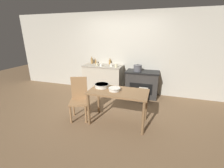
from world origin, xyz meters
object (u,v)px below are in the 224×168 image
chair (79,98)px  stock_pot (138,68)px  mixing_bowl_small (102,85)px  cup_center (101,65)px  bottle_left (110,62)px  stove (142,84)px  bottle_far_left (96,62)px  cup_center_right (116,66)px  cup_mid_right (97,64)px  work_table (118,96)px  bottle_mid_left (92,61)px  cup_center_left (111,65)px  flour_sack (143,95)px  mixing_bowl_large (114,89)px

chair → stock_pot: 2.02m
mixing_bowl_small → cup_center: 1.46m
cup_center → bottle_left: bearing=71.0°
stove → bottle_left: bottle_left is taller
bottle_far_left → cup_center_right: (0.82, -0.35, -0.02)m
stove → cup_mid_right: 1.54m
stove → bottle_far_left: 1.71m
work_table → bottle_mid_left: size_ratio=5.39×
chair → cup_center_left: 1.67m
mixing_bowl_small → work_table: bearing=-14.9°
mixing_bowl_small → cup_center_right: (-0.06, 1.34, 0.18)m
chair → flour_sack: (1.31, 1.30, -0.29)m
cup_mid_right → flour_sack: bearing=-10.4°
bottle_mid_left → bottle_far_left: bearing=-4.8°
bottle_left → chair: bearing=-92.9°
work_table → stock_pot: stock_pot is taller
chair → flour_sack: bearing=24.2°
chair → bottle_mid_left: size_ratio=4.17×
cup_center → stock_pot: bearing=7.9°
bottle_mid_left → cup_mid_right: bottle_mid_left is taller
stock_pot → cup_mid_right: stock_pot is taller
flour_sack → mixing_bowl_small: size_ratio=1.28×
bottle_mid_left → cup_center: 0.61m
bottle_left → flour_sack: bearing=-27.5°
bottle_left → cup_mid_right: bearing=-132.0°
flour_sack → cup_center_right: (-0.87, 0.21, 0.76)m
stock_pot → bottle_left: bearing=164.5°
stove → stock_pot: size_ratio=3.93×
mixing_bowl_small → cup_center_left: (-0.24, 1.41, 0.18)m
chair → bottle_mid_left: (-0.53, 1.88, 0.51)m
bottle_far_left → flour_sack: bearing=-18.3°
bottle_far_left → chair: bearing=-78.3°
flour_sack → stock_pot: 0.82m
mixing_bowl_large → bottle_left: 2.02m
stock_pot → mixing_bowl_large: size_ratio=0.99×
cup_center_left → cup_center: bearing=-166.1°
mixing_bowl_large → bottle_mid_left: bearing=126.7°
flour_sack → mixing_bowl_small: 1.51m
work_table → cup_mid_right: (-1.13, 1.52, 0.32)m
work_table → cup_center_right: size_ratio=12.26×
work_table → cup_mid_right: cup_mid_right is taller
cup_center_right → mixing_bowl_large: bearing=-75.1°
flour_sack → mixing_bowl_large: size_ratio=1.64×
flour_sack → chair: bearing=-135.1°
stove → cup_center: bearing=-170.1°
work_table → bottle_far_left: bottle_far_left is taller
stock_pot → cup_center: stock_pot is taller
stock_pot → mixing_bowl_small: size_ratio=0.77×
cup_center_left → cup_center_right: bearing=-21.5°
stove → work_table: 1.71m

